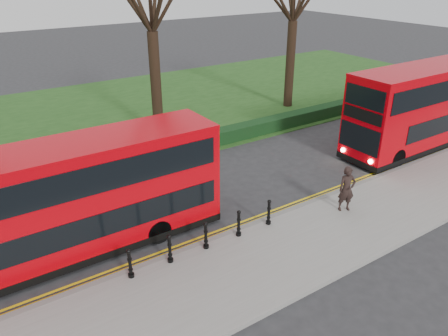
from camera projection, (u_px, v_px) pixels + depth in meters
ground at (225, 220)px, 17.28m from camera, size 120.00×120.00×0.00m
pavement at (274, 257)px, 14.99m from camera, size 60.00×4.00×0.15m
kerb at (240, 230)px, 16.49m from camera, size 60.00×0.25×0.16m
grass_verge at (98, 117)px, 28.53m from camera, size 60.00×18.00×0.06m
hedge at (151, 154)px, 22.21m from camera, size 60.00×0.90×0.80m
yellow_line_outer at (236, 228)px, 16.75m from camera, size 60.00×0.10×0.01m
yellow_line_inner at (233, 225)px, 16.90m from camera, size 60.00×0.10×0.01m
bollard_row at (206, 236)px, 15.12m from camera, size 5.75×0.15×1.00m
bus_lead at (75, 201)px, 14.56m from camera, size 10.12×2.33×4.03m
bus_rear at (431, 106)px, 23.47m from camera, size 11.16×2.56×4.44m
pedestrian at (347, 189)px, 17.29m from camera, size 0.81×0.69×1.88m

